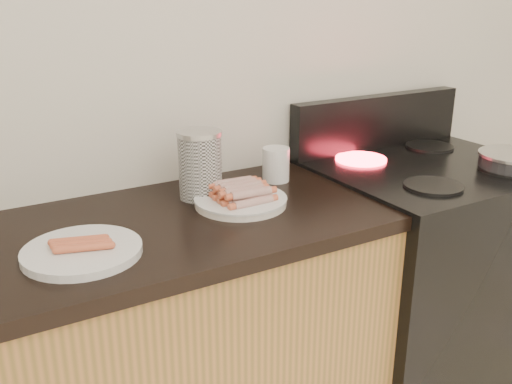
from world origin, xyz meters
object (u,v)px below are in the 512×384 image
main_plate (241,202)px  canister (200,165)px  mug (276,164)px  stove (418,282)px  side_plate (82,251)px

main_plate → canister: bearing=121.1°
mug → main_plate: bearing=-146.2°
stove → mug: mug is taller
main_plate → canister: canister is taller
main_plate → side_plate: 0.49m
stove → mug: (-0.53, 0.16, 0.50)m
mug → canister: bearing=-175.6°
side_plate → mug: 0.72m
side_plate → mug: bearing=19.3°
main_plate → stove: bearing=-1.7°
stove → mug: 0.75m
main_plate → side_plate: size_ratio=0.95×
stove → main_plate: size_ratio=3.46×
main_plate → mug: mug is taller
stove → main_plate: bearing=178.3°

